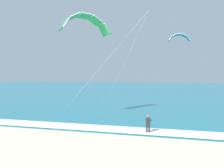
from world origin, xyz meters
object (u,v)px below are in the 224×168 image
(surfboard, at_px, (148,135))
(kitesurfer, at_px, (148,124))
(kite_primary, at_px, (85,22))
(kite_distant, at_px, (179,37))

(surfboard, distance_m, kitesurfer, 0.91)
(kite_primary, xyz_separation_m, kite_distant, (10.82, 34.17, 3.16))
(kitesurfer, height_order, kite_primary, kite_primary)
(kitesurfer, bearing_deg, surfboard, -91.41)
(kite_primary, height_order, kite_distant, kite_distant)
(surfboard, height_order, kitesurfer, kitesurfer)
(kitesurfer, bearing_deg, kite_distant, 85.80)
(surfboard, relative_size, kite_primary, 0.13)
(kitesurfer, bearing_deg, kite_primary, 143.71)
(surfboard, bearing_deg, kite_primary, 143.62)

